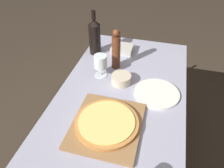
{
  "coord_description": "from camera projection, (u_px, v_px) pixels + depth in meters",
  "views": [
    {
      "loc": [
        0.19,
        -0.9,
        1.6
      ],
      "look_at": [
        -0.06,
        0.02,
        0.81
      ],
      "focal_mm": 35.0,
      "sensor_mm": 36.0,
      "label": 1
    }
  ],
  "objects": [
    {
      "name": "small_bowl",
      "position": [
        121.0,
        79.0,
        1.32
      ],
      "size": [
        0.12,
        0.12,
        0.06
      ],
      "color": "beige",
      "rests_on": "dining_table"
    },
    {
      "name": "food_container",
      "position": [
        122.0,
        49.0,
        1.61
      ],
      "size": [
        0.15,
        0.12,
        0.05
      ],
      "color": "#BCB7AD",
      "rests_on": "dining_table"
    },
    {
      "name": "wine_glass",
      "position": [
        100.0,
        62.0,
        1.34
      ],
      "size": [
        0.08,
        0.08,
        0.15
      ],
      "color": "silver",
      "rests_on": "dining_table"
    },
    {
      "name": "pepper_mill",
      "position": [
        116.0,
        50.0,
        1.39
      ],
      "size": [
        0.06,
        0.06,
        0.27
      ],
      "color": "#5B2D19",
      "rests_on": "dining_table"
    },
    {
      "name": "dinner_plate",
      "position": [
        157.0,
        93.0,
        1.26
      ],
      "size": [
        0.26,
        0.26,
        0.01
      ],
      "color": "silver",
      "rests_on": "dining_table"
    },
    {
      "name": "ground_plane",
      "position": [
        118.0,
        165.0,
        1.73
      ],
      "size": [
        12.0,
        12.0,
        0.0
      ],
      "primitive_type": "plane",
      "color": "#382D23"
    },
    {
      "name": "pizza",
      "position": [
        107.0,
        122.0,
        1.06
      ],
      "size": [
        0.32,
        0.32,
        0.02
      ],
      "color": "#BC7A3D",
      "rests_on": "cutting_board"
    },
    {
      "name": "dining_table",
      "position": [
        120.0,
        109.0,
        1.32
      ],
      "size": [
        0.73,
        1.38,
        0.75
      ],
      "color": "#9393A8",
      "rests_on": "ground_plane"
    },
    {
      "name": "wine_bottle",
      "position": [
        95.0,
        36.0,
        1.53
      ],
      "size": [
        0.08,
        0.08,
        0.32
      ],
      "color": "black",
      "rests_on": "dining_table"
    },
    {
      "name": "cutting_board",
      "position": [
        107.0,
        125.0,
        1.08
      ],
      "size": [
        0.34,
        0.37,
        0.02
      ],
      "color": "olive",
      "rests_on": "dining_table"
    }
  ]
}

